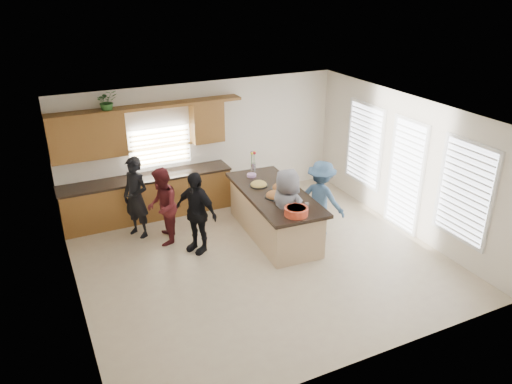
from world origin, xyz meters
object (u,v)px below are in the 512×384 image
salad_bowl (296,211)px  woman_left_back (136,198)px  woman_left_mid (162,207)px  woman_right_front (287,211)px  island (274,214)px  woman_left_front (196,212)px  woman_right_back (321,199)px

salad_bowl → woman_left_back: size_ratio=0.26×
woman_left_mid → woman_right_front: (2.04, -1.33, 0.06)m
island → woman_right_front: bearing=-93.7°
island → woman_left_back: size_ratio=1.64×
woman_left_front → woman_right_back: bearing=49.2°
woman_right_back → woman_left_mid: bearing=40.0°
island → woman_left_mid: size_ratio=1.77×
salad_bowl → woman_right_back: 1.21m
salad_bowl → woman_left_front: woman_left_front is taller
island → salad_bowl: (-0.12, -1.08, 0.58)m
woman_left_mid → woman_right_front: bearing=74.8°
woman_left_back → woman_left_mid: 0.64m
woman_left_back → woman_right_front: bearing=20.7°
woman_left_front → woman_right_front: bearing=34.4°
woman_left_mid → woman_left_back: bearing=-124.7°
woman_left_front → woman_right_back: woman_left_front is taller
woman_left_mid → woman_right_back: bearing=88.2°
woman_right_front → island: bearing=-27.1°
woman_left_back → woman_right_back: bearing=32.8°
woman_left_front → woman_left_mid: bearing=-170.1°
woman_left_back → woman_right_back: woman_left_back is taller
salad_bowl → woman_right_back: size_ratio=0.27×
woman_left_back → woman_left_front: 1.40m
woman_left_mid → woman_left_front: 0.76m
woman_left_mid → woman_right_back: size_ratio=0.98×
island → woman_left_front: 1.67m
woman_left_back → woman_right_back: 3.70m
woman_left_back → woman_right_back: size_ratio=1.06×
woman_left_back → woman_right_front: 3.04m
island → woman_left_front: bearing=-179.0°
woman_right_back → island: bearing=34.3°
salad_bowl → woman_left_mid: 2.66m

